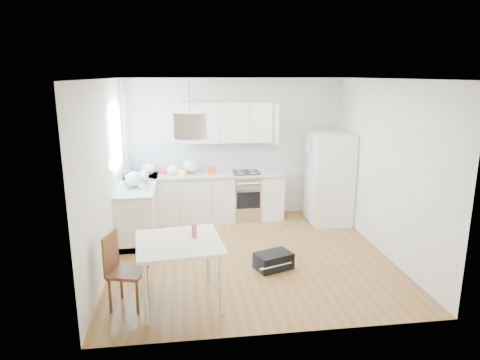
{
  "coord_description": "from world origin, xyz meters",
  "views": [
    {
      "loc": [
        -0.99,
        -6.15,
        2.76
      ],
      "look_at": [
        -0.11,
        0.4,
        1.13
      ],
      "focal_mm": 32.0,
      "sensor_mm": 36.0,
      "label": 1
    }
  ],
  "objects_px": {
    "refrigerator": "(330,178)",
    "dining_chair": "(128,271)",
    "dining_table": "(179,248)",
    "gym_bag": "(273,261)"
  },
  "relations": [
    {
      "from": "gym_bag",
      "to": "dining_chair",
      "type": "bearing_deg",
      "value": -178.1
    },
    {
      "from": "dining_table",
      "to": "gym_bag",
      "type": "relative_size",
      "value": 2.16
    },
    {
      "from": "dining_chair",
      "to": "gym_bag",
      "type": "distance_m",
      "value": 2.15
    },
    {
      "from": "dining_chair",
      "to": "gym_bag",
      "type": "xyz_separation_m",
      "value": [
        1.96,
        0.8,
        -0.35
      ]
    },
    {
      "from": "refrigerator",
      "to": "dining_chair",
      "type": "relative_size",
      "value": 1.83
    },
    {
      "from": "dining_chair",
      "to": "dining_table",
      "type": "bearing_deg",
      "value": 18.69
    },
    {
      "from": "refrigerator",
      "to": "gym_bag",
      "type": "distance_m",
      "value": 2.52
    },
    {
      "from": "refrigerator",
      "to": "dining_chair",
      "type": "height_order",
      "value": "refrigerator"
    },
    {
      "from": "refrigerator",
      "to": "dining_table",
      "type": "relative_size",
      "value": 1.54
    },
    {
      "from": "dining_table",
      "to": "dining_chair",
      "type": "bearing_deg",
      "value": 177.49
    }
  ]
}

